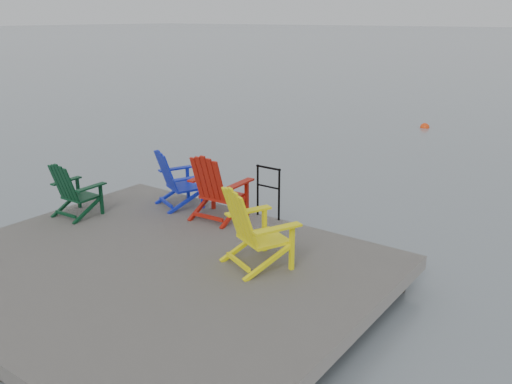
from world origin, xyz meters
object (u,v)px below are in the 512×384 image
Objects in this scene: chair_yellow at (254,227)px; buoy_a at (425,128)px; chair_blue at (177,178)px; chair_red at (217,187)px; handrail at (268,187)px; chair_green at (74,189)px.

chair_yellow reaches higher than buoy_a.
chair_blue is 1.00m from chair_red.
chair_blue is 0.91× the size of chair_yellow.
chair_red is (-0.66, -0.56, 0.03)m from handrail.
chair_yellow is at bearing -60.94° from handrail.
chair_blue is at bearing 179.28° from chair_yellow.
chair_yellow is at bearing -80.28° from buoy_a.
chair_red is at bearing -139.80° from handrail.
chair_red is at bearing 169.23° from chair_yellow.
chair_green is 2.45m from chair_red.
handrail is at bearing 142.88° from chair_yellow.
chair_yellow reaches higher than chair_blue.
buoy_a is at bearing 123.54° from chair_yellow.
chair_green is at bearing -145.22° from handrail.
handrail is 3.31m from chair_green.
chair_green is 2.90× the size of buoy_a.
chair_red is 0.99× the size of chair_yellow.
chair_blue is (-1.66, -0.48, -0.02)m from handrail.
handrail is 0.79× the size of chair_yellow.
chair_green is at bearing -95.64° from buoy_a.
chair_blue is at bearing -91.34° from buoy_a.
chair_red is at bearing -86.70° from buoy_a.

